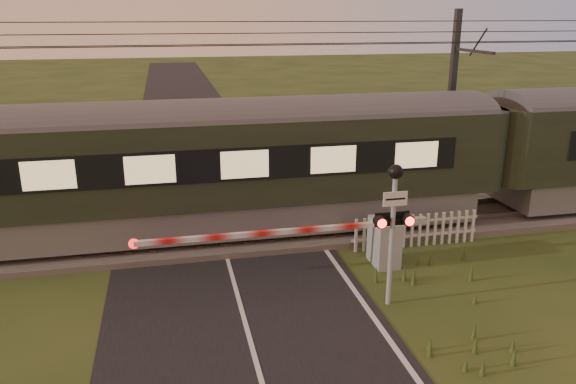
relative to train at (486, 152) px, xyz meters
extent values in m
plane|color=#253A16|center=(-8.44, -6.50, -2.15)|extent=(160.00, 160.00, 0.00)
cube|color=black|center=(-8.44, -6.50, -2.14)|extent=(6.00, 140.00, 0.02)
cube|color=#47423D|center=(-8.44, 0.00, -2.09)|extent=(140.00, 3.40, 0.24)
cube|color=slate|center=(-8.44, -0.72, -1.89)|extent=(140.00, 0.08, 0.14)
cube|color=slate|center=(-8.44, 0.72, -1.89)|extent=(140.00, 0.08, 0.14)
cube|color=#2D2116|center=(-8.44, 0.00, -1.96)|extent=(0.24, 2.20, 0.06)
cylinder|color=black|center=(-8.44, -0.30, 3.35)|extent=(120.00, 0.02, 0.02)
cylinder|color=black|center=(-8.44, 0.30, 3.35)|extent=(120.00, 0.02, 0.02)
cylinder|color=black|center=(-8.44, 0.00, 3.95)|extent=(120.00, 0.02, 0.02)
cylinder|color=black|center=(-8.44, 0.00, 3.65)|extent=(120.00, 0.02, 0.02)
cube|color=slate|center=(-10.29, 0.00, -1.36)|extent=(18.79, 2.49, 0.93)
cube|color=black|center=(-10.29, 0.00, 0.27)|extent=(19.57, 2.70, 2.33)
cylinder|color=#4C4C4F|center=(-10.29, 0.00, 1.44)|extent=(19.57, 0.95, 0.95)
cube|color=#FFD893|center=(-10.29, -1.39, 0.39)|extent=(16.83, 0.04, 0.73)
cube|color=gray|center=(-4.44, -2.78, -1.54)|extent=(0.61, 0.95, 1.22)
cylinder|color=gray|center=(-4.61, -2.78, -1.54)|extent=(0.13, 0.13, 1.22)
cube|color=gray|center=(-3.83, -2.78, -1.02)|extent=(1.00, 0.18, 0.18)
cube|color=red|center=(-7.68, -2.78, -1.02)|extent=(6.13, 0.12, 0.12)
cylinder|color=red|center=(-10.74, -2.78, -1.02)|extent=(0.24, 0.04, 0.24)
cylinder|color=gray|center=(-5.13, -4.82, -0.67)|extent=(0.11, 0.11, 2.98)
cube|color=white|center=(-5.13, -4.88, 0.38)|extent=(0.55, 0.03, 0.32)
sphere|color=black|center=(-5.13, -4.82, 0.96)|extent=(0.32, 0.32, 0.32)
cube|color=black|center=(-5.13, -4.82, -0.12)|extent=(0.74, 0.06, 0.06)
cylinder|color=#FF140C|center=(-5.45, -5.00, -0.12)|extent=(0.20, 0.02, 0.20)
cylinder|color=#FF140C|center=(-4.82, -5.00, -0.12)|extent=(0.20, 0.02, 0.20)
cube|color=black|center=(-5.13, -4.77, -0.12)|extent=(0.79, 0.02, 0.32)
cube|color=silver|center=(-3.14, -1.87, -1.83)|extent=(3.77, 0.04, 0.06)
cube|color=silver|center=(-3.14, -1.87, -1.40)|extent=(3.77, 0.04, 0.06)
cube|color=#2D2D30|center=(-0.13, 2.30, 1.08)|extent=(0.20, 0.20, 6.47)
cube|color=#2D2D30|center=(-0.13, 1.15, 3.02)|extent=(0.09, 2.40, 0.09)
camera|label=1|loc=(-9.81, -15.48, 4.14)|focal=35.00mm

